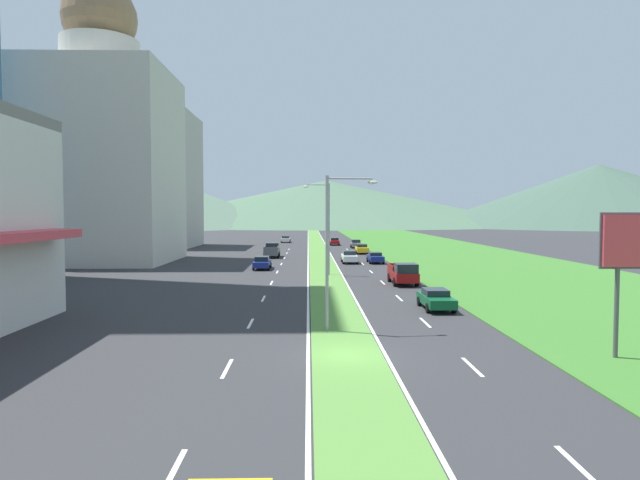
# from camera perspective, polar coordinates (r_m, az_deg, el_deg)

# --- Properties ---
(ground_plane) EXTENTS (600.00, 600.00, 0.00)m
(ground_plane) POSITION_cam_1_polar(r_m,az_deg,el_deg) (24.91, 2.87, -12.08)
(ground_plane) COLOR #2D2D30
(grass_median) EXTENTS (3.20, 240.00, 0.06)m
(grass_median) POSITION_cam_1_polar(r_m,az_deg,el_deg) (84.26, -0.07, -1.45)
(grass_median) COLOR #518438
(grass_median) RESTS_ON ground_plane
(grass_verge_right) EXTENTS (24.00, 240.00, 0.06)m
(grass_verge_right) POSITION_cam_1_polar(r_m,az_deg,el_deg) (87.16, 13.61, -1.39)
(grass_verge_right) COLOR #387028
(grass_verge_right) RESTS_ON ground_plane
(lane_dash_left_1) EXTENTS (0.16, 2.80, 0.01)m
(lane_dash_left_1) POSITION_cam_1_polar(r_m,az_deg,el_deg) (14.97, -15.28, -22.67)
(lane_dash_left_1) COLOR silver
(lane_dash_left_1) RESTS_ON ground_plane
(lane_dash_left_2) EXTENTS (0.16, 2.80, 0.01)m
(lane_dash_left_2) POSITION_cam_1_polar(r_m,az_deg,el_deg) (23.34, -9.73, -13.14)
(lane_dash_left_2) COLOR silver
(lane_dash_left_2) RESTS_ON ground_plane
(lane_dash_left_3) EXTENTS (0.16, 2.80, 0.01)m
(lane_dash_left_3) POSITION_cam_1_polar(r_m,az_deg,el_deg) (32.10, -7.31, -8.68)
(lane_dash_left_3) COLOR silver
(lane_dash_left_3) RESTS_ON ground_plane
(lane_dash_left_4) EXTENTS (0.16, 2.80, 0.01)m
(lane_dash_left_4) POSITION_cam_1_polar(r_m,az_deg,el_deg) (41.00, -5.97, -6.14)
(lane_dash_left_4) COLOR silver
(lane_dash_left_4) RESTS_ON ground_plane
(lane_dash_left_5) EXTENTS (0.16, 2.80, 0.01)m
(lane_dash_left_5) POSITION_cam_1_polar(r_m,az_deg,el_deg) (49.97, -5.11, -4.50)
(lane_dash_left_5) COLOR silver
(lane_dash_left_5) RESTS_ON ground_plane
(lane_dash_left_6) EXTENTS (0.16, 2.80, 0.01)m
(lane_dash_left_6) POSITION_cam_1_polar(r_m,az_deg,el_deg) (58.98, -4.52, -3.36)
(lane_dash_left_6) COLOR silver
(lane_dash_left_6) RESTS_ON ground_plane
(lane_dash_left_7) EXTENTS (0.16, 2.80, 0.01)m
(lane_dash_left_7) POSITION_cam_1_polar(r_m,az_deg,el_deg) (68.01, -4.08, -2.53)
(lane_dash_left_7) COLOR silver
(lane_dash_left_7) RESTS_ON ground_plane
(lane_dash_left_8) EXTENTS (0.16, 2.80, 0.01)m
(lane_dash_left_8) POSITION_cam_1_polar(r_m,az_deg,el_deg) (77.05, -3.75, -1.89)
(lane_dash_left_8) COLOR silver
(lane_dash_left_8) RESTS_ON ground_plane
(lane_dash_left_9) EXTENTS (0.16, 2.80, 0.01)m
(lane_dash_left_9) POSITION_cam_1_polar(r_m,az_deg,el_deg) (86.10, -3.49, -1.38)
(lane_dash_left_9) COLOR silver
(lane_dash_left_9) RESTS_ON ground_plane
(lane_dash_left_10) EXTENTS (0.16, 2.80, 0.01)m
(lane_dash_left_10) POSITION_cam_1_polar(r_m,az_deg,el_deg) (95.16, -3.27, -0.97)
(lane_dash_left_10) COLOR silver
(lane_dash_left_10) RESTS_ON ground_plane
(lane_dash_right_1) EXTENTS (0.16, 2.80, 0.01)m
(lane_dash_right_1) POSITION_cam_1_polar(r_m,az_deg,el_deg) (16.11, 25.83, -20.93)
(lane_dash_right_1) COLOR silver
(lane_dash_right_1) RESTS_ON ground_plane
(lane_dash_right_2) EXTENTS (0.16, 2.80, 0.01)m
(lane_dash_right_2) POSITION_cam_1_polar(r_m,az_deg,el_deg) (24.09, 15.70, -12.70)
(lane_dash_right_2) COLOR silver
(lane_dash_right_2) RESTS_ON ground_plane
(lane_dash_right_3) EXTENTS (0.16, 2.80, 0.01)m
(lane_dash_right_3) POSITION_cam_1_polar(r_m,az_deg,el_deg) (32.65, 11.00, -8.51)
(lane_dash_right_3) COLOR silver
(lane_dash_right_3) RESTS_ON ground_plane
(lane_dash_right_4) EXTENTS (0.16, 2.80, 0.01)m
(lane_dash_right_4) POSITION_cam_1_polar(r_m,az_deg,el_deg) (41.43, 8.32, -6.06)
(lane_dash_right_4) COLOR silver
(lane_dash_right_4) RESTS_ON ground_plane
(lane_dash_right_5) EXTENTS (0.16, 2.80, 0.01)m
(lane_dash_right_5) POSITION_cam_1_polar(r_m,az_deg,el_deg) (50.33, 6.59, -4.46)
(lane_dash_right_5) COLOR silver
(lane_dash_right_5) RESTS_ON ground_plane
(lane_dash_right_6) EXTENTS (0.16, 2.80, 0.01)m
(lane_dash_right_6) POSITION_cam_1_polar(r_m,az_deg,el_deg) (59.28, 5.39, -3.34)
(lane_dash_right_6) COLOR silver
(lane_dash_right_6) RESTS_ON ground_plane
(lane_dash_right_7) EXTENTS (0.16, 2.80, 0.01)m
(lane_dash_right_7) POSITION_cam_1_polar(r_m,az_deg,el_deg) (68.27, 4.51, -2.51)
(lane_dash_right_7) COLOR silver
(lane_dash_right_7) RESTS_ON ground_plane
(lane_dash_right_8) EXTENTS (0.16, 2.80, 0.01)m
(lane_dash_right_8) POSITION_cam_1_polar(r_m,az_deg,el_deg) (77.28, 3.83, -1.87)
(lane_dash_right_8) COLOR silver
(lane_dash_right_8) RESTS_ON ground_plane
(lane_dash_right_9) EXTENTS (0.16, 2.80, 0.01)m
(lane_dash_right_9) POSITION_cam_1_polar(r_m,az_deg,el_deg) (86.31, 3.30, -1.37)
(lane_dash_right_9) COLOR silver
(lane_dash_right_9) RESTS_ON ground_plane
(lane_dash_right_10) EXTENTS (0.16, 2.80, 0.01)m
(lane_dash_right_10) POSITION_cam_1_polar(r_m,az_deg,el_deg) (95.35, 2.86, -0.96)
(lane_dash_right_10) COLOR silver
(lane_dash_right_10) RESTS_ON ground_plane
(edge_line_median_left) EXTENTS (0.16, 240.00, 0.01)m
(edge_line_median_left) POSITION_cam_1_polar(r_m,az_deg,el_deg) (84.25, -1.26, -1.47)
(edge_line_median_left) COLOR silver
(edge_line_median_left) RESTS_ON ground_plane
(edge_line_median_right) EXTENTS (0.16, 240.00, 0.01)m
(edge_line_median_right) POSITION_cam_1_polar(r_m,az_deg,el_deg) (84.32, 1.12, -1.47)
(edge_line_median_right) COLOR silver
(edge_line_median_right) RESTS_ON ground_plane
(domed_building) EXTENTS (17.50, 17.50, 35.86)m
(domed_building) POSITION_cam_1_polar(r_m,az_deg,el_deg) (76.40, -21.90, 8.88)
(domed_building) COLOR beige
(domed_building) RESTS_ON ground_plane
(midrise_colored) EXTENTS (16.84, 16.84, 24.67)m
(midrise_colored) POSITION_cam_1_polar(r_m,az_deg,el_deg) (106.85, -17.47, 5.94)
(midrise_colored) COLOR #B7B2A8
(midrise_colored) RESTS_ON ground_plane
(hill_far_left) EXTENTS (218.81, 218.81, 41.23)m
(hill_far_left) POSITION_cam_1_polar(r_m,az_deg,el_deg) (288.64, -25.42, 5.44)
(hill_far_left) COLOR #516B56
(hill_far_left) RESTS_ON ground_plane
(hill_far_center) EXTENTS (227.80, 227.80, 24.44)m
(hill_far_center) POSITION_cam_1_polar(r_m,az_deg,el_deg) (306.67, 0.63, 3.99)
(hill_far_center) COLOR #47664C
(hill_far_center) RESTS_ON ground_plane
(hill_far_right) EXTENTS (162.23, 162.23, 29.01)m
(hill_far_right) POSITION_cam_1_polar(r_m,az_deg,el_deg) (287.16, 27.18, 4.20)
(hill_far_right) COLOR #3D5647
(hill_far_right) RESTS_ON ground_plane
(street_lamp_near) EXTENTS (2.84, 0.48, 8.42)m
(street_lamp_near) POSITION_cam_1_polar(r_m,az_deg,el_deg) (29.14, 1.38, -0.16)
(street_lamp_near) COLOR #99999E
(street_lamp_near) RESTS_ON ground_plane
(street_lamp_mid) EXTENTS (2.71, 0.35, 9.41)m
(street_lamp_mid) POSITION_cam_1_polar(r_m,az_deg,el_deg) (55.44, 0.66, 1.81)
(street_lamp_mid) COLOR #99999E
(street_lamp_mid) RESTS_ON ground_plane
(car_0) EXTENTS (1.90, 4.41, 1.34)m
(car_0) POSITION_cam_1_polar(r_m,az_deg,el_deg) (37.12, 12.08, -6.05)
(car_0) COLOR #0C5128
(car_0) RESTS_ON ground_plane
(car_1) EXTENTS (1.89, 4.22, 1.50)m
(car_1) POSITION_cam_1_polar(r_m,az_deg,el_deg) (98.75, 3.80, -0.40)
(car_1) COLOR slate
(car_1) RESTS_ON ground_plane
(car_2) EXTENTS (1.94, 4.78, 1.56)m
(car_2) POSITION_cam_1_polar(r_m,az_deg,el_deg) (69.30, 3.09, -1.77)
(car_2) COLOR silver
(car_2) RESTS_ON ground_plane
(car_3) EXTENTS (1.89, 4.79, 1.37)m
(car_3) POSITION_cam_1_polar(r_m,az_deg,el_deg) (69.61, 5.83, -1.82)
(car_3) COLOR navy
(car_3) RESTS_ON ground_plane
(car_4) EXTENTS (1.89, 4.54, 1.47)m
(car_4) POSITION_cam_1_polar(r_m,az_deg,el_deg) (107.07, 1.54, -0.14)
(car_4) COLOR maroon
(car_4) RESTS_ON ground_plane
(car_5) EXTENTS (1.97, 4.08, 1.42)m
(car_5) POSITION_cam_1_polar(r_m,az_deg,el_deg) (116.42, -3.63, 0.10)
(car_5) COLOR silver
(car_5) RESTS_ON ground_plane
(car_7) EXTENTS (1.91, 4.68, 1.47)m
(car_7) POSITION_cam_1_polar(r_m,az_deg,el_deg) (62.03, -6.10, -2.37)
(car_7) COLOR navy
(car_7) RESTS_ON ground_plane
(car_8) EXTENTS (1.94, 4.18, 1.50)m
(car_8) POSITION_cam_1_polar(r_m,az_deg,el_deg) (84.94, 4.41, -0.93)
(car_8) COLOR yellow
(car_8) RESTS_ON ground_plane
(pickup_truck_0) EXTENTS (2.18, 5.40, 2.00)m
(pickup_truck_0) POSITION_cam_1_polar(r_m,az_deg,el_deg) (49.12, 8.75, -3.50)
(pickup_truck_0) COLOR maroon
(pickup_truck_0) RESTS_ON ground_plane
(pickup_truck_1) EXTENTS (2.18, 5.40, 2.00)m
(pickup_truck_1) POSITION_cam_1_polar(r_m,az_deg,el_deg) (78.42, -5.07, -1.09)
(pickup_truck_1) COLOR #515459
(pickup_truck_1) RESTS_ON ground_plane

